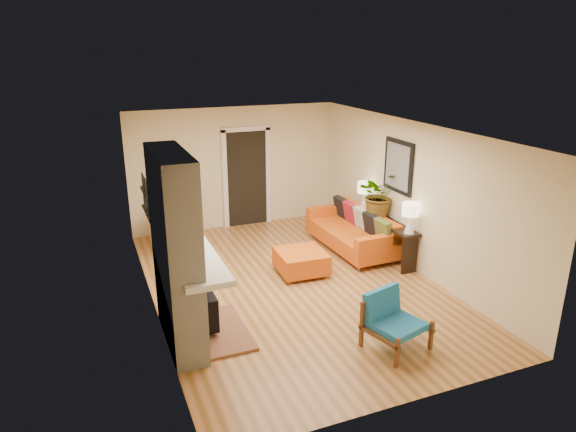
% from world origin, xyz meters
% --- Properties ---
extents(room_shell, '(6.50, 6.50, 6.50)m').
position_xyz_m(room_shell, '(0.60, 2.63, 1.24)').
color(room_shell, '#C9824D').
rests_on(room_shell, ground).
extents(fireplace, '(1.09, 1.68, 2.60)m').
position_xyz_m(fireplace, '(-2.00, -1.00, 1.24)').
color(fireplace, white).
rests_on(fireplace, ground).
extents(sofa, '(0.96, 2.14, 0.83)m').
position_xyz_m(sofa, '(1.73, 1.03, 0.37)').
color(sofa, silver).
rests_on(sofa, ground).
extents(ottoman, '(0.85, 0.85, 0.41)m').
position_xyz_m(ottoman, '(0.31, 0.36, 0.24)').
color(ottoman, silver).
rests_on(ottoman, ground).
extents(blue_chair, '(0.88, 0.86, 0.75)m').
position_xyz_m(blue_chair, '(0.52, -2.15, 0.40)').
color(blue_chair, brown).
rests_on(blue_chair, ground).
extents(dining_table, '(0.79, 1.71, 0.91)m').
position_xyz_m(dining_table, '(-1.40, 2.25, 0.59)').
color(dining_table, brown).
rests_on(dining_table, ground).
extents(console_table, '(0.34, 1.85, 0.72)m').
position_xyz_m(console_table, '(2.07, 0.51, 0.58)').
color(console_table, black).
rests_on(console_table, ground).
extents(lamp_near, '(0.30, 0.30, 0.54)m').
position_xyz_m(lamp_near, '(2.07, -0.27, 1.06)').
color(lamp_near, white).
rests_on(lamp_near, console_table).
extents(lamp_far, '(0.30, 0.30, 0.54)m').
position_xyz_m(lamp_far, '(2.07, 1.26, 1.06)').
color(lamp_far, white).
rests_on(lamp_far, console_table).
extents(houseplant, '(0.96, 0.89, 0.86)m').
position_xyz_m(houseplant, '(2.06, 0.74, 1.16)').
color(houseplant, '#1E5919').
rests_on(houseplant, console_table).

